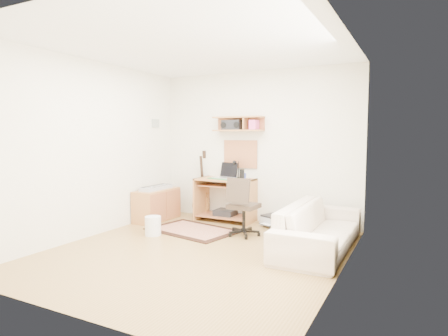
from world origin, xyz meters
The scene contains 22 objects.
floor centered at (0.00, 0.00, -0.01)m, with size 3.60×4.00×0.01m, color #A47D44.
ceiling centered at (0.00, 0.00, 2.60)m, with size 3.60×4.00×0.01m, color white.
back_wall centered at (0.00, 2.00, 1.30)m, with size 3.60×0.01×2.60m, color white.
left_wall centered at (-1.80, 0.00, 1.30)m, with size 0.01×4.00×2.60m, color white.
right_wall centered at (1.80, 0.00, 1.30)m, with size 0.01×4.00×2.60m, color white.
wall_shelf centered at (-0.30, 1.88, 1.70)m, with size 0.90×0.25×0.26m, color #BF7E43.
cork_board centered at (-0.30, 1.98, 1.17)m, with size 0.64×0.03×0.49m, color tan.
wall_photo centered at (-1.79, 1.50, 1.72)m, with size 0.02×0.20×0.15m, color #4C8CBF.
desk centered at (-0.47, 1.73, 0.38)m, with size 1.00×0.55×0.75m, color #BF7E43, non-canonical shape.
laptop centered at (-0.48, 1.71, 0.89)m, with size 0.37×0.37×0.28m, color silver, non-canonical shape.
speaker centered at (-0.13, 1.68, 0.84)m, with size 0.08×0.08×0.18m, color black.
desk_lamp centered at (-0.29, 1.87, 0.91)m, with size 0.10×0.10×0.31m, color black, non-canonical shape.
pencil_cup centered at (-0.16, 1.83, 0.80)m, with size 0.07×0.07×0.10m, color #3746A6.
boombox centered at (-0.42, 1.87, 1.68)m, with size 0.34×0.16×0.18m, color black.
rug centered at (-0.62, 0.89, 0.01)m, with size 1.35×0.90×0.02m, color #D1B18C.
task_chair centered at (0.21, 0.99, 0.45)m, with size 0.46×0.46×0.90m, color #352A1F, non-canonical shape.
cabinet centered at (-1.58, 1.22, 0.28)m, with size 0.40×0.90×0.55m, color #BF7E43.
music_keyboard centered at (-1.58, 1.22, 0.58)m, with size 0.22×0.70×0.06m, color #B2B5BA.
guitar centered at (-1.05, 1.86, 0.61)m, with size 0.33×0.20×1.23m, color #A26831, non-canonical shape.
waste_basket centered at (-1.01, 0.37, 0.14)m, with size 0.24×0.24×0.29m, color white.
printer centered at (0.44, 1.79, 0.09)m, with size 0.44×0.34×0.17m, color #A5A8AA.
sofa centered at (1.38, 0.83, 0.39)m, with size 2.02×0.59×0.79m, color beige.
Camera 1 is at (2.51, -4.13, 1.51)m, focal length 30.44 mm.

